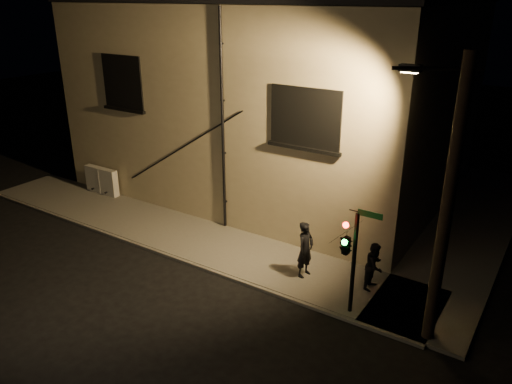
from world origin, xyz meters
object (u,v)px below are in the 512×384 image
Objects in this scene: utility_cabinet at (102,181)px; pedestrian_b at (375,266)px; pedestrian_a at (305,249)px; streetlamp_pole at (445,202)px; traffic_signal at (347,244)px.

pedestrian_b is (13.55, -0.83, 0.16)m from utility_cabinet.
pedestrian_a reaches higher than utility_cabinet.
pedestrian_b is 4.04m from streetlamp_pole.
utility_cabinet is 0.57× the size of traffic_signal.
traffic_signal is (-0.30, -1.68, 1.43)m from pedestrian_b.
utility_cabinet is 13.57m from pedestrian_b.
streetlamp_pole is (4.24, -0.93, 2.97)m from pedestrian_a.
streetlamp_pole reaches higher than utility_cabinet.
traffic_signal is 2.94m from streetlamp_pole.
traffic_signal is at bearing -10.75° from utility_cabinet.
traffic_signal is (13.24, -2.51, 1.59)m from utility_cabinet.
pedestrian_a is 1.23× the size of pedestrian_b.
pedestrian_b is at bearing 79.76° from traffic_signal.
streetlamp_pole reaches higher than pedestrian_b.
pedestrian_b is at bearing -68.71° from pedestrian_a.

